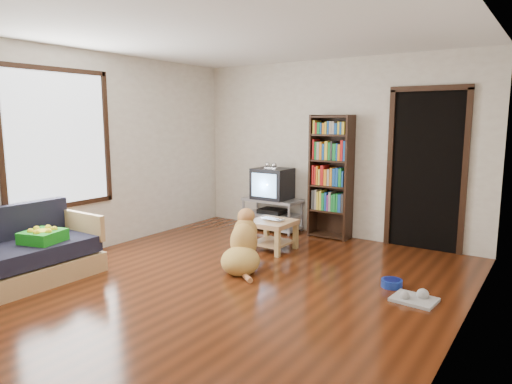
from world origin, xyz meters
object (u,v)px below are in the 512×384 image
Objects in this scene: dog_bowl at (392,283)px; tv_stand at (272,213)px; dog at (243,247)px; laptop at (271,220)px; grey_rag at (414,300)px; crt_tv at (273,183)px; bookshelf at (331,170)px; sofa at (10,261)px; green_cushion at (43,236)px; coffee_table at (272,229)px.

tv_stand reaches higher than dog_bowl.
laptop is at bearing 100.19° from dog.
tv_stand reaches higher than grey_rag.
dog is at bearing -175.37° from grey_rag.
crt_tv reaches higher than tv_stand.
grey_rag is at bearing -39.81° from dog_bowl.
laptop reaches higher than dog_bowl.
laptop is at bearing -59.06° from tv_stand.
bookshelf is at bearing 83.92° from dog.
tv_stand is at bearing 148.98° from dog_bowl.
dog is at bearing -74.67° from laptop.
sofa is (-3.64, -1.96, 0.25)m from grey_rag.
green_cushion is 3.46m from crt_tv.
sofa is 2.49m from dog.
sofa is (-0.12, -0.31, -0.22)m from green_cushion.
tv_stand is at bearing 60.17° from green_cushion.
laptop is 0.35× the size of tv_stand.
sofa is 3.27× the size of coffee_table.
coffee_table is (-2.08, 0.71, 0.27)m from grey_rag.
crt_tv is (-2.67, 1.70, 0.73)m from grey_rag.
dog_bowl is at bearing -31.02° from tv_stand.
crt_tv is at bearing 121.14° from coffee_table.
grey_rag is 0.22× the size of sofa.
laptop is 0.87m from dog.
green_cushion reaches higher than grey_rag.
dog_bowl is (1.78, -0.43, -0.37)m from laptop.
tv_stand is at bearing 74.98° from sofa.
dog is (1.72, 1.80, 0.00)m from sofa.
green_cushion is 3.76m from dog_bowl.
dog is (-0.21, -1.93, -0.74)m from bookshelf.
coffee_table is (-1.78, 0.46, 0.24)m from dog_bowl.
laptop is at bearing 161.75° from grey_rag.
sofa is at bearing -115.55° from laptop.
dog is (0.15, -0.84, -0.15)m from laptop.
crt_tv is (0.85, 3.34, 0.26)m from green_cushion.
laptop reaches higher than grey_rag.
green_cushion is 1.18× the size of laptop.
crt_tv is at bearing 90.00° from tv_stand.
bookshelf reaches higher than dog_bowl.
sofa reaches higher than dog.
bookshelf is at bearing 76.96° from laptop.
dog_bowl is at bearing 140.19° from grey_rag.
laptop is 1.87m from dog_bowl.
bookshelf is 4.26m from sofa.
dog is (-1.93, -0.16, 0.25)m from grey_rag.
dog_bowl is 0.12× the size of sofa.
dog reaches higher than dog_bowl.
bookshelf is 1.00× the size of sofa.
tv_stand is 1.20m from bookshelf.
bookshelf is at bearing 4.32° from crt_tv.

